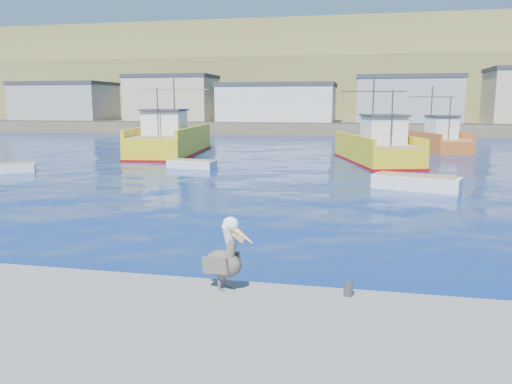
# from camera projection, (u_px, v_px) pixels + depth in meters

# --- Properties ---
(ground) EXTENTS (260.00, 260.00, 0.00)m
(ground) POSITION_uv_depth(u_px,v_px,m) (246.00, 261.00, 14.56)
(ground) COLOR navy
(ground) RESTS_ON ground
(dock_bollards) EXTENTS (36.20, 0.20, 0.30)m
(dock_bollards) POSITION_uv_depth(u_px,v_px,m) (238.00, 281.00, 11.05)
(dock_bollards) COLOR #4C4C4C
(dock_bollards) RESTS_ON dock
(far_shore) EXTENTS (200.00, 81.00, 24.00)m
(far_shore) POSITION_uv_depth(u_px,v_px,m) (348.00, 84.00, 118.25)
(far_shore) COLOR brown
(far_shore) RESTS_ON ground
(trawler_yellow_a) EXTENTS (6.39, 14.33, 6.85)m
(trawler_yellow_a) POSITION_uv_depth(u_px,v_px,m) (171.00, 141.00, 44.92)
(trawler_yellow_a) COLOR gold
(trawler_yellow_a) RESTS_ON ground
(trawler_yellow_b) EXTENTS (6.90, 12.03, 6.53)m
(trawler_yellow_b) POSITION_uv_depth(u_px,v_px,m) (377.00, 149.00, 38.53)
(trawler_yellow_b) COLOR gold
(trawler_yellow_b) RESTS_ON ground
(boat_orange) EXTENTS (6.14, 9.45, 6.15)m
(boat_orange) POSITION_uv_depth(u_px,v_px,m) (435.00, 140.00, 48.26)
(boat_orange) COLOR #C65B21
(boat_orange) RESTS_ON ground
(skiff_left) EXTENTS (3.53, 2.79, 0.74)m
(skiff_left) POSITION_uv_depth(u_px,v_px,m) (7.00, 169.00, 33.14)
(skiff_left) COLOR silver
(skiff_left) RESTS_ON ground
(skiff_mid) EXTENTS (4.71, 2.83, 0.97)m
(skiff_mid) POSITION_uv_depth(u_px,v_px,m) (416.00, 184.00, 26.52)
(skiff_mid) COLOR silver
(skiff_mid) RESTS_ON ground
(skiff_extra) EXTENTS (3.55, 1.69, 0.74)m
(skiff_extra) POSITION_uv_depth(u_px,v_px,m) (192.00, 165.00, 35.29)
(skiff_extra) COLOR silver
(skiff_extra) RESTS_ON ground
(pelican) EXTENTS (1.31, 0.82, 1.65)m
(pelican) POSITION_uv_depth(u_px,v_px,m) (224.00, 258.00, 10.86)
(pelican) COLOR #595451
(pelican) RESTS_ON dock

